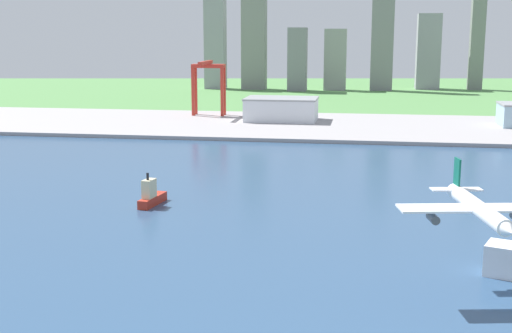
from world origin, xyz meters
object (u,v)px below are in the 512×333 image
tugboat_small (151,196)px  warehouse_main (281,109)px  port_crane_red (208,76)px  airplane_landing (478,208)px

tugboat_small → warehouse_main: bearing=85.4°
tugboat_small → port_crane_red: bearing=98.4°
tugboat_small → port_crane_red: (-39.73, 270.20, 28.67)m
airplane_landing → tugboat_small: bearing=142.9°
airplane_landing → warehouse_main: airplane_landing is taller
warehouse_main → airplane_landing: bearing=-75.0°
port_crane_red → warehouse_main: port_crane_red is taller
port_crane_red → warehouse_main: bearing=-20.2°
port_crane_red → airplane_landing: bearing=-67.2°
tugboat_small → airplane_landing: bearing=-37.1°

